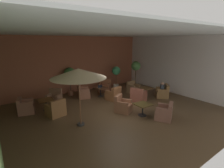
% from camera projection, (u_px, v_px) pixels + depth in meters
% --- Properties ---
extents(ground_plane, '(10.73, 9.54, 0.02)m').
position_uv_depth(ground_plane, '(117.00, 111.00, 9.16)').
color(ground_plane, '#4F3A24').
extents(wall_back_brick, '(10.73, 0.08, 3.98)m').
position_uv_depth(wall_back_brick, '(77.00, 64.00, 12.39)').
color(wall_back_brick, brown).
rests_on(wall_back_brick, ground_plane).
extents(wall_right_plain, '(0.08, 9.54, 3.98)m').
position_uv_depth(wall_right_plain, '(179.00, 66.00, 11.71)').
color(wall_right_plain, silver).
rests_on(wall_right_plain, ground_plane).
extents(ceiling_slab, '(10.73, 9.54, 0.06)m').
position_uv_depth(ceiling_slab, '(118.00, 33.00, 8.18)').
color(ceiling_slab, silver).
rests_on(ceiling_slab, wall_back_brick).
extents(cafe_table_front_left, '(0.76, 0.76, 0.61)m').
position_uv_depth(cafe_table_front_left, '(100.00, 89.00, 11.52)').
color(cafe_table_front_left, black).
rests_on(cafe_table_front_left, ground_plane).
extents(armchair_front_left_north, '(0.90, 0.93, 0.88)m').
position_uv_depth(armchair_front_left_north, '(114.00, 95.00, 10.83)').
color(armchair_front_left_north, '#935A35').
rests_on(armchair_front_left_north, ground_plane).
extents(armchair_front_left_east, '(1.09, 1.10, 0.88)m').
position_uv_depth(armchair_front_left_east, '(105.00, 87.00, 12.66)').
color(armchair_front_left_east, brown).
rests_on(armchair_front_left_east, ground_plane).
extents(armchair_front_left_south, '(0.97, 1.02, 0.88)m').
position_uv_depth(armchair_front_left_south, '(83.00, 93.00, 11.26)').
color(armchair_front_left_south, brown).
rests_on(armchair_front_left_south, ground_plane).
extents(cafe_table_front_right, '(0.75, 0.75, 0.61)m').
position_uv_depth(cafe_table_front_right, '(146.00, 90.00, 11.42)').
color(cafe_table_front_right, black).
rests_on(cafe_table_front_right, ground_plane).
extents(armchair_front_right_north, '(1.02, 1.04, 0.89)m').
position_uv_depth(armchair_front_right_north, '(138.00, 96.00, 10.56)').
color(armchair_front_right_north, brown).
rests_on(armchair_front_right_north, ground_plane).
extents(armchair_front_right_east, '(1.09, 1.09, 0.88)m').
position_uv_depth(armchair_front_right_east, '(163.00, 93.00, 11.37)').
color(armchair_front_right_east, brown).
rests_on(armchair_front_right_east, ground_plane).
extents(armchair_front_right_south, '(0.76, 0.81, 0.84)m').
position_uv_depth(armchair_front_right_south, '(133.00, 89.00, 12.27)').
color(armchair_front_right_south, brown).
rests_on(armchair_front_right_south, ground_plane).
extents(cafe_table_mid_center, '(0.80, 0.80, 0.61)m').
position_uv_depth(cafe_table_mid_center, '(46.00, 102.00, 9.15)').
color(cafe_table_mid_center, black).
rests_on(cafe_table_mid_center, ground_plane).
extents(armchair_mid_center_north, '(0.93, 0.90, 0.88)m').
position_uv_depth(armchair_mid_center_north, '(56.00, 110.00, 8.52)').
color(armchair_mid_center_north, brown).
rests_on(armchair_mid_center_north, ground_plane).
extents(armchair_mid_center_east, '(1.05, 1.05, 0.88)m').
position_uv_depth(armchair_mid_center_east, '(54.00, 99.00, 10.16)').
color(armchair_mid_center_east, '#875E44').
rests_on(armchair_mid_center_east, ground_plane).
extents(armchair_mid_center_south, '(0.92, 0.92, 0.83)m').
position_uv_depth(armchair_mid_center_south, '(26.00, 107.00, 8.83)').
color(armchair_mid_center_south, brown).
rests_on(armchair_mid_center_south, ground_plane).
extents(cafe_table_rear_right, '(0.78, 0.78, 0.61)m').
position_uv_depth(cafe_table_rear_right, '(143.00, 107.00, 8.52)').
color(cafe_table_rear_right, black).
rests_on(cafe_table_rear_right, ground_plane).
extents(armchair_rear_right_north, '(1.06, 1.04, 0.82)m').
position_uv_depth(armchair_rear_right_north, '(165.00, 113.00, 8.15)').
color(armchair_rear_right_north, brown).
rests_on(armchair_rear_right_north, ground_plane).
extents(armchair_rear_right_east, '(0.99, 1.01, 0.89)m').
position_uv_depth(armchair_rear_right_east, '(123.00, 106.00, 8.99)').
color(armchair_rear_right_east, brown).
rests_on(armchair_rear_right_east, ground_plane).
extents(patio_umbrella_tall_red, '(2.32, 2.32, 2.54)m').
position_uv_depth(patio_umbrella_tall_red, '(78.00, 74.00, 7.08)').
color(patio_umbrella_tall_red, '#2D2D2D').
rests_on(patio_umbrella_tall_red, ground_plane).
extents(potted_tree_left_corner, '(0.71, 0.71, 2.12)m').
position_uv_depth(potted_tree_left_corner, '(136.00, 69.00, 13.32)').
color(potted_tree_left_corner, silver).
rests_on(potted_tree_left_corner, ground_plane).
extents(potted_tree_mid_left, '(0.76, 0.76, 1.92)m').
position_uv_depth(potted_tree_mid_left, '(70.00, 75.00, 11.53)').
color(potted_tree_mid_left, '#AE6B4D').
rests_on(potted_tree_mid_left, ground_plane).
extents(potted_tree_mid_right, '(0.65, 0.65, 1.74)m').
position_uv_depth(potted_tree_mid_right, '(116.00, 74.00, 13.25)').
color(potted_tree_mid_right, silver).
rests_on(potted_tree_mid_right, ground_plane).
extents(patron_blue_shirt, '(0.40, 0.41, 0.62)m').
position_uv_depth(patron_blue_shirt, '(162.00, 87.00, 11.28)').
color(patron_blue_shirt, '#393F47').
rests_on(patron_blue_shirt, ground_plane).
extents(iced_drink_cup, '(0.08, 0.08, 0.11)m').
position_uv_depth(iced_drink_cup, '(101.00, 86.00, 11.57)').
color(iced_drink_cup, white).
rests_on(iced_drink_cup, cafe_table_front_left).
extents(open_laptop, '(0.34, 0.26, 0.20)m').
position_uv_depth(open_laptop, '(100.00, 87.00, 11.47)').
color(open_laptop, '#9EA0A5').
rests_on(open_laptop, cafe_table_front_left).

